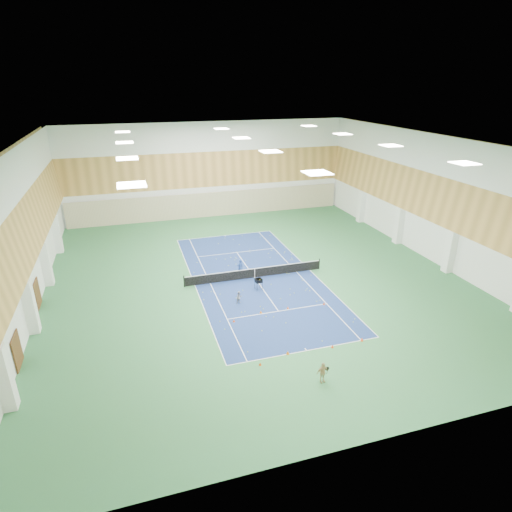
{
  "coord_description": "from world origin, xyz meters",
  "views": [
    {
      "loc": [
        -10.25,
        -33.72,
        16.74
      ],
      "look_at": [
        0.22,
        0.29,
        2.0
      ],
      "focal_mm": 30.0,
      "sensor_mm": 36.0,
      "label": 1
    }
  ],
  "objects_px": {
    "child_court": "(239,297)",
    "ball_cart": "(259,284)",
    "child_apron": "(322,372)",
    "tennis_net": "(255,272)",
    "coach": "(240,268)"
  },
  "relations": [
    {
      "from": "coach",
      "to": "ball_cart",
      "type": "xyz_separation_m",
      "value": [
        0.82,
        -2.98,
        -0.35
      ]
    },
    {
      "from": "ball_cart",
      "to": "tennis_net",
      "type": "bearing_deg",
      "value": 74.31
    },
    {
      "from": "coach",
      "to": "child_court",
      "type": "distance_m",
      "value": 5.11
    },
    {
      "from": "tennis_net",
      "to": "coach",
      "type": "xyz_separation_m",
      "value": [
        -1.18,
        0.67,
        0.3
      ]
    },
    {
      "from": "child_court",
      "to": "child_apron",
      "type": "xyz_separation_m",
      "value": [
        2.21,
        -10.82,
        0.15
      ]
    },
    {
      "from": "tennis_net",
      "to": "coach",
      "type": "relative_size",
      "value": 7.54
    },
    {
      "from": "tennis_net",
      "to": "ball_cart",
      "type": "bearing_deg",
      "value": -98.78
    },
    {
      "from": "coach",
      "to": "child_apron",
      "type": "xyz_separation_m",
      "value": [
        0.8,
        -15.73,
        -0.18
      ]
    },
    {
      "from": "child_apron",
      "to": "ball_cart",
      "type": "bearing_deg",
      "value": 82.67
    },
    {
      "from": "tennis_net",
      "to": "coach",
      "type": "bearing_deg",
      "value": 150.3
    },
    {
      "from": "tennis_net",
      "to": "child_apron",
      "type": "bearing_deg",
      "value": -91.45
    },
    {
      "from": "tennis_net",
      "to": "child_court",
      "type": "xyz_separation_m",
      "value": [
        -2.59,
        -4.23,
        -0.03
      ]
    },
    {
      "from": "child_apron",
      "to": "ball_cart",
      "type": "distance_m",
      "value": 12.75
    },
    {
      "from": "child_court",
      "to": "ball_cart",
      "type": "relative_size",
      "value": 1.05
    },
    {
      "from": "ball_cart",
      "to": "child_apron",
      "type": "bearing_deg",
      "value": -97.02
    }
  ]
}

